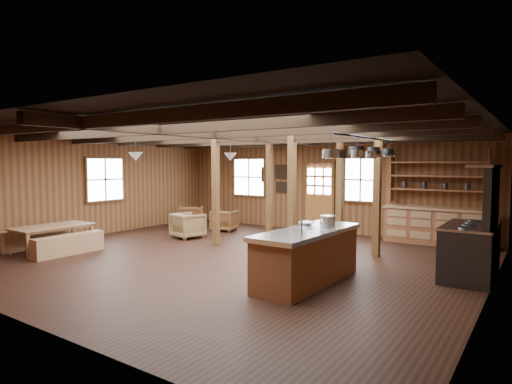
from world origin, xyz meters
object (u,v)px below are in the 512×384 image
kitchen_island (307,256)px  commercial_range (473,243)px  armchair_a (191,217)px  dining_table (53,238)px  armchair_b (225,221)px  armchair_c (188,225)px

kitchen_island → commercial_range: (2.34, 1.91, 0.18)m
kitchen_island → armchair_a: (-6.06, 3.58, -0.13)m
commercial_range → dining_table: 9.03m
armchair_b → armchair_c: size_ratio=0.91×
kitchen_island → dining_table: 6.29m
kitchen_island → dining_table: size_ratio=1.46×
commercial_range → armchair_b: size_ratio=2.93×
armchair_b → armchair_c: armchair_c is taller
dining_table → armchair_c: (1.40, 3.10, 0.05)m
commercial_range → armchair_b: bearing=166.3°
dining_table → armchair_b: armchair_b is taller
armchair_a → armchair_c: bearing=94.0°
commercial_range → armchair_a: (-8.40, 1.67, -0.31)m
commercial_range → armchair_b: 7.27m
armchair_a → dining_table: bearing=51.7°
kitchen_island → armchair_b: kitchen_island is taller
kitchen_island → commercial_range: bearing=40.9°
dining_table → armchair_a: (0.14, 4.58, 0.04)m
dining_table → commercial_range: bearing=-70.4°
kitchen_island → armchair_b: 5.96m
armchair_a → commercial_range: bearing=132.2°
dining_table → armchair_b: 4.86m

